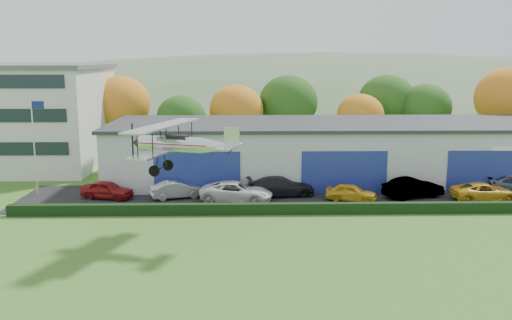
{
  "coord_description": "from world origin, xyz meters",
  "views": [
    {
      "loc": [
        -3.23,
        -22.29,
        11.08
      ],
      "look_at": [
        -2.42,
        12.91,
        4.57
      ],
      "focal_mm": 38.98,
      "sensor_mm": 36.0,
      "label": 1
    }
  ],
  "objects_px": {
    "flagpole": "(35,138)",
    "car_2": "(237,192)",
    "car_0": "(107,190)",
    "car_1": "(177,190)",
    "biplane": "(179,143)",
    "car_4": "(351,192)",
    "car_6": "(484,192)",
    "office_block": "(2,116)",
    "hangar": "(333,150)",
    "car_3": "(281,186)",
    "car_5": "(413,188)"
  },
  "relations": [
    {
      "from": "car_0",
      "to": "flagpole",
      "type": "bearing_deg",
      "value": 94.13
    },
    {
      "from": "office_block",
      "to": "car_0",
      "type": "relative_size",
      "value": 4.96
    },
    {
      "from": "office_block",
      "to": "car_5",
      "type": "height_order",
      "value": "office_block"
    },
    {
      "from": "biplane",
      "to": "office_block",
      "type": "bearing_deg",
      "value": 149.93
    },
    {
      "from": "hangar",
      "to": "car_5",
      "type": "relative_size",
      "value": 8.32
    },
    {
      "from": "car_4",
      "to": "car_6",
      "type": "distance_m",
      "value": 10.43
    },
    {
      "from": "flagpole",
      "to": "biplane",
      "type": "relative_size",
      "value": 0.98
    },
    {
      "from": "car_0",
      "to": "car_4",
      "type": "bearing_deg",
      "value": -78.1
    },
    {
      "from": "car_0",
      "to": "car_4",
      "type": "height_order",
      "value": "car_0"
    },
    {
      "from": "car_3",
      "to": "car_4",
      "type": "distance_m",
      "value": 5.65
    },
    {
      "from": "car_0",
      "to": "car_6",
      "type": "distance_m",
      "value": 29.68
    },
    {
      "from": "car_4",
      "to": "car_0",
      "type": "bearing_deg",
      "value": 104.39
    },
    {
      "from": "car_3",
      "to": "car_6",
      "type": "distance_m",
      "value": 15.93
    },
    {
      "from": "flagpole",
      "to": "car_2",
      "type": "height_order",
      "value": "flagpole"
    },
    {
      "from": "flagpole",
      "to": "car_1",
      "type": "relative_size",
      "value": 1.89
    },
    {
      "from": "hangar",
      "to": "car_6",
      "type": "distance_m",
      "value": 13.73
    },
    {
      "from": "car_0",
      "to": "car_2",
      "type": "height_order",
      "value": "car_2"
    },
    {
      "from": "car_0",
      "to": "car_2",
      "type": "distance_m",
      "value": 10.35
    },
    {
      "from": "car_0",
      "to": "biplane",
      "type": "xyz_separation_m",
      "value": [
        6.87,
        -9.32,
        5.16
      ]
    },
    {
      "from": "car_0",
      "to": "car_5",
      "type": "height_order",
      "value": "car_5"
    },
    {
      "from": "car_4",
      "to": "biplane",
      "type": "bearing_deg",
      "value": 141.28
    },
    {
      "from": "office_block",
      "to": "car_3",
      "type": "height_order",
      "value": "office_block"
    },
    {
      "from": "car_2",
      "to": "car_3",
      "type": "height_order",
      "value": "car_3"
    },
    {
      "from": "car_5",
      "to": "office_block",
      "type": "bearing_deg",
      "value": 50.28
    },
    {
      "from": "flagpole",
      "to": "car_6",
      "type": "relative_size",
      "value": 1.59
    },
    {
      "from": "car_1",
      "to": "car_4",
      "type": "xyz_separation_m",
      "value": [
        13.7,
        -1.17,
        -0.03
      ]
    },
    {
      "from": "car_2",
      "to": "biplane",
      "type": "relative_size",
      "value": 0.69
    },
    {
      "from": "office_block",
      "to": "biplane",
      "type": "xyz_separation_m",
      "value": [
        20.82,
        -23.48,
        0.71
      ]
    },
    {
      "from": "car_2",
      "to": "car_4",
      "type": "distance_m",
      "value": 8.95
    },
    {
      "from": "car_6",
      "to": "car_5",
      "type": "bearing_deg",
      "value": 77.0
    },
    {
      "from": "hangar",
      "to": "car_2",
      "type": "height_order",
      "value": "hangar"
    },
    {
      "from": "flagpole",
      "to": "car_0",
      "type": "relative_size",
      "value": 1.92
    },
    {
      "from": "car_6",
      "to": "hangar",
      "type": "bearing_deg",
      "value": 49.82
    },
    {
      "from": "flagpole",
      "to": "car_2",
      "type": "distance_m",
      "value": 16.75
    },
    {
      "from": "hangar",
      "to": "car_3",
      "type": "xyz_separation_m",
      "value": [
        -5.22,
        -6.63,
        -1.82
      ]
    },
    {
      "from": "office_block",
      "to": "car_1",
      "type": "relative_size",
      "value": 4.87
    },
    {
      "from": "flagpole",
      "to": "car_5",
      "type": "height_order",
      "value": "flagpole"
    },
    {
      "from": "hangar",
      "to": "car_3",
      "type": "relative_size",
      "value": 7.5
    },
    {
      "from": "car_1",
      "to": "flagpole",
      "type": "bearing_deg",
      "value": 65.54
    },
    {
      "from": "hangar",
      "to": "car_3",
      "type": "height_order",
      "value": "hangar"
    },
    {
      "from": "office_block",
      "to": "car_5",
      "type": "xyz_separation_m",
      "value": [
        38.31,
        -14.45,
        -4.36
      ]
    },
    {
      "from": "car_1",
      "to": "car_0",
      "type": "bearing_deg",
      "value": 71.35
    },
    {
      "from": "car_3",
      "to": "car_5",
      "type": "bearing_deg",
      "value": -102.63
    },
    {
      "from": "biplane",
      "to": "flagpole",
      "type": "bearing_deg",
      "value": 158.84
    },
    {
      "from": "hangar",
      "to": "flagpole",
      "type": "distance_m",
      "value": 25.68
    },
    {
      "from": "office_block",
      "to": "car_5",
      "type": "relative_size",
      "value": 4.22
    },
    {
      "from": "office_block",
      "to": "flagpole",
      "type": "distance_m",
      "value": 15.33
    },
    {
      "from": "car_2",
      "to": "car_1",
      "type": "bearing_deg",
      "value": 86.01
    },
    {
      "from": "office_block",
      "to": "car_4",
      "type": "bearing_deg",
      "value": -24.84
    },
    {
      "from": "car_2",
      "to": "car_5",
      "type": "xyz_separation_m",
      "value": [
        14.09,
        0.91,
        0.03
      ]
    }
  ]
}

